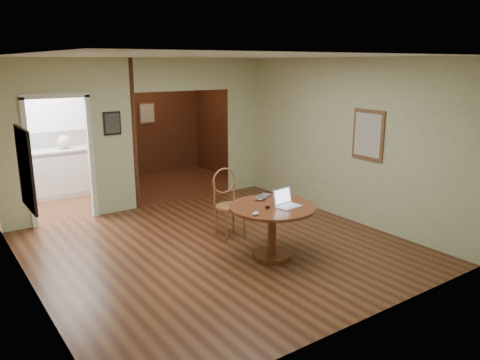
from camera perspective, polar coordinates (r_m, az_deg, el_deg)
floor at (r=6.86m, az=-2.41°, el=-8.28°), size 5.00×5.00×0.00m
room_shell at (r=9.05m, az=-15.76°, el=5.17°), size 5.20×7.50×5.00m
dining_table at (r=6.40m, az=3.93°, el=-4.79°), size 1.17×1.17×0.73m
chair at (r=7.19m, az=-1.53°, el=-2.28°), size 0.46×0.46×1.05m
open_laptop at (r=6.34m, az=5.59°, el=-2.62°), size 0.35×0.31×0.23m
closed_laptop at (r=6.68m, az=3.15°, el=-2.14°), size 0.42×0.37×0.03m
mouse at (r=5.95m, az=1.93°, el=-4.11°), size 0.12×0.08×0.05m
wine_glass at (r=6.22m, az=3.37°, el=-3.08°), size 0.08×0.08×0.09m
pen at (r=6.22m, az=5.83°, el=-3.52°), size 0.12×0.06×0.01m
kitchen_cabinet at (r=10.00m, az=-22.32°, el=0.70°), size 2.06×0.60×0.94m
grocery_bag at (r=9.97m, az=-20.67°, el=4.36°), size 0.31×0.28×0.27m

